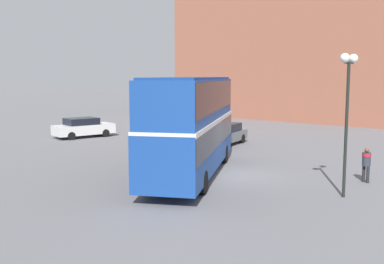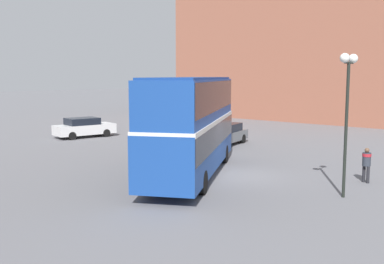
{
  "view_description": "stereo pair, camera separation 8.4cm",
  "coord_description": "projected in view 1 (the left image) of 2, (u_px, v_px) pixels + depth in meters",
  "views": [
    {
      "loc": [
        -17.49,
        -11.87,
        4.74
      ],
      "look_at": [
        -1.39,
        1.73,
        2.11
      ],
      "focal_mm": 42.0,
      "sensor_mm": 36.0,
      "label": 1
    },
    {
      "loc": [
        -17.44,
        -11.94,
        4.74
      ],
      "look_at": [
        -1.39,
        1.73,
        2.11
      ],
      "focal_mm": 42.0,
      "sensor_mm": 36.0,
      "label": 2
    }
  ],
  "objects": [
    {
      "name": "street_lamp_twin_globe",
      "position": [
        348.0,
        90.0,
        17.17
      ],
      "size": [
        1.2,
        0.36,
        5.59
      ],
      "color": "black",
      "rests_on": "ground_plane"
    },
    {
      "name": "double_decker_bus",
      "position": [
        192.0,
        120.0,
        21.18
      ],
      "size": [
        10.76,
        7.41,
        4.68
      ],
      "rotation": [
        0.0,
        0.0,
        0.5
      ],
      "color": "#194293",
      "rests_on": "ground_plane"
    },
    {
      "name": "parked_car_kerb_far",
      "position": [
        225.0,
        134.0,
        31.11
      ],
      "size": [
        4.47,
        2.52,
        1.47
      ],
      "rotation": [
        0.0,
        0.0,
        3.34
      ],
      "color": "slate",
      "rests_on": "ground_plane"
    },
    {
      "name": "parked_car_kerb_near",
      "position": [
        83.0,
        127.0,
        34.88
      ],
      "size": [
        4.85,
        2.77,
        1.53
      ],
      "rotation": [
        0.0,
        0.0,
        -0.2
      ],
      "color": "silver",
      "rests_on": "ground_plane"
    },
    {
      "name": "ground_plane",
      "position": [
        238.0,
        176.0,
        21.45
      ],
      "size": [
        240.0,
        240.0,
        0.0
      ],
      "primitive_type": "plane",
      "color": "slate"
    },
    {
      "name": "building_row_right",
      "position": [
        302.0,
        48.0,
        50.44
      ],
      "size": [
        11.27,
        29.03,
        15.69
      ],
      "color": "#935642",
      "rests_on": "ground_plane"
    },
    {
      "name": "pedestrian_foreground",
      "position": [
        366.0,
        161.0,
        20.02
      ],
      "size": [
        0.51,
        0.51,
        1.57
      ],
      "rotation": [
        0.0,
        0.0,
        2.73
      ],
      "color": "#232328",
      "rests_on": "ground_plane"
    }
  ]
}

